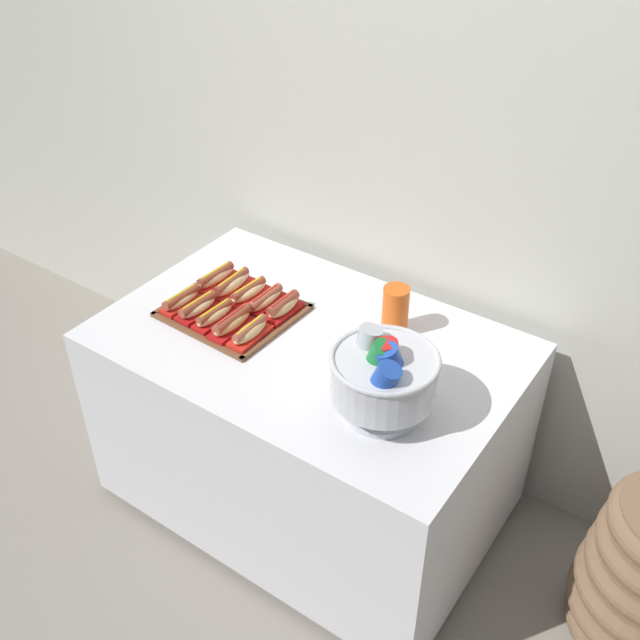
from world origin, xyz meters
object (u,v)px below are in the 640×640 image
at_px(hot_dog_1, 198,307).
at_px(cup_stack, 395,310).
at_px(serving_tray, 233,311).
at_px(hot_dog_2, 215,316).
at_px(hot_dog_6, 232,285).
at_px(hot_dog_0, 182,300).
at_px(punch_bowl, 383,375).
at_px(buffet_table, 309,421).
at_px(hot_dog_4, 250,332).
at_px(hot_dog_8, 266,300).
at_px(hot_dog_5, 216,278).
at_px(hot_dog_7, 249,293).
at_px(hot_dog_9, 283,307).
at_px(hot_dog_3, 232,323).

relative_size(hot_dog_1, cup_stack, 0.98).
distance_m(serving_tray, hot_dog_2, 0.09).
xyz_separation_m(hot_dog_2, hot_dog_6, (-0.07, 0.17, 0.00)).
distance_m(hot_dog_0, hot_dog_1, 0.08).
bearing_deg(punch_bowl, hot_dog_6, 163.18).
bearing_deg(buffet_table, hot_dog_0, -167.39).
bearing_deg(hot_dog_4, hot_dog_0, 178.01).
xyz_separation_m(hot_dog_6, hot_dog_8, (0.15, -0.01, -0.00)).
height_order(hot_dog_5, hot_dog_8, hot_dog_5).
bearing_deg(hot_dog_5, hot_dog_7, -1.99).
bearing_deg(hot_dog_8, hot_dog_7, 178.01).
bearing_deg(hot_dog_0, hot_dog_9, 26.82).
bearing_deg(hot_dog_4, hot_dog_6, 141.76).
relative_size(hot_dog_7, punch_bowl, 0.58).
xyz_separation_m(hot_dog_1, hot_dog_3, (0.15, -0.01, 0.00)).
distance_m(hot_dog_4, punch_bowl, 0.52).
bearing_deg(hot_dog_7, hot_dog_5, 178.01).
xyz_separation_m(hot_dog_2, hot_dog_3, (0.07, -0.00, 0.00)).
height_order(serving_tray, hot_dog_4, hot_dog_4).
relative_size(hot_dog_9, cup_stack, 0.93).
distance_m(buffet_table, hot_dog_9, 0.42).
bearing_deg(buffet_table, hot_dog_2, -160.46).
distance_m(hot_dog_0, hot_dog_4, 0.30).
height_order(hot_dog_0, cup_stack, cup_stack).
relative_size(serving_tray, hot_dog_2, 2.49).
bearing_deg(cup_stack, punch_bowl, -65.20).
height_order(hot_dog_3, hot_dog_7, hot_dog_3).
distance_m(hot_dog_2, hot_dog_5, 0.22).
relative_size(hot_dog_6, hot_dog_9, 1.18).
bearing_deg(serving_tray, hot_dog_2, -91.99).
bearing_deg(cup_stack, hot_dog_0, -155.70).
bearing_deg(hot_dog_6, hot_dog_3, -49.72).
relative_size(hot_dog_5, hot_dog_7, 1.04).
relative_size(hot_dog_0, cup_stack, 0.97).
bearing_deg(hot_dog_9, hot_dog_2, -134.26).
bearing_deg(punch_bowl, buffet_table, 156.56).
relative_size(serving_tray, hot_dog_3, 2.37).
bearing_deg(buffet_table, cup_stack, 43.70).
distance_m(hot_dog_0, hot_dog_5, 0.17).
distance_m(hot_dog_8, hot_dog_9, 0.08).
xyz_separation_m(hot_dog_6, punch_bowl, (0.73, -0.22, 0.10)).
relative_size(buffet_table, hot_dog_2, 7.88).
bearing_deg(hot_dog_9, hot_dog_6, 178.01).
height_order(hot_dog_0, hot_dog_9, hot_dog_9).
distance_m(hot_dog_1, cup_stack, 0.64).
relative_size(hot_dog_1, hot_dog_3, 0.92).
relative_size(hot_dog_3, cup_stack, 1.06).
bearing_deg(hot_dog_8, hot_dog_2, -116.43).
bearing_deg(hot_dog_6, hot_dog_8, -1.99).
bearing_deg(hot_dog_6, hot_dog_5, 178.01).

